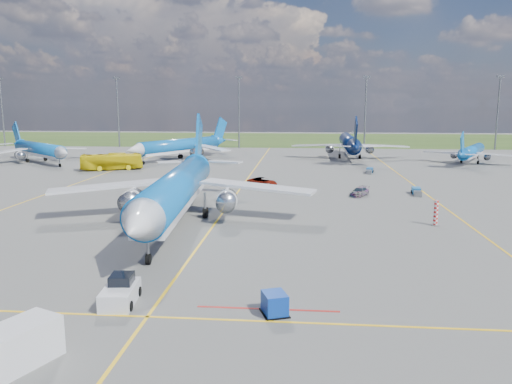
# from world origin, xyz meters

# --- Properties ---
(ground) EXTENTS (400.00, 400.00, 0.00)m
(ground) POSITION_xyz_m (0.00, 0.00, 0.00)
(ground) COLOR #51514F
(ground) RESTS_ON ground
(grass_strip) EXTENTS (400.00, 80.00, 0.01)m
(grass_strip) POSITION_xyz_m (0.00, 150.00, 0.00)
(grass_strip) COLOR #2D4719
(grass_strip) RESTS_ON ground
(taxiway_lines) EXTENTS (60.25, 160.00, 0.02)m
(taxiway_lines) POSITION_xyz_m (0.17, 27.70, 0.01)
(taxiway_lines) COLOR yellow
(taxiway_lines) RESTS_ON ground
(floodlight_masts) EXTENTS (202.20, 0.50, 22.70)m
(floodlight_masts) POSITION_xyz_m (10.00, 110.00, 12.56)
(floodlight_masts) COLOR slate
(floodlight_masts) RESTS_ON ground
(warning_post) EXTENTS (0.50, 0.50, 3.00)m
(warning_post) POSITION_xyz_m (26.00, 8.00, 1.50)
(warning_post) COLOR red
(warning_post) RESTS_ON ground
(bg_jet_nw) EXTENTS (44.12, 43.31, 9.21)m
(bg_jet_nw) POSITION_xyz_m (-53.22, 64.81, 0.00)
(bg_jet_nw) COLOR #0C60B4
(bg_jet_nw) RESTS_ON ground
(bg_jet_nnw) EXTENTS (44.41, 48.14, 10.15)m
(bg_jet_nnw) POSITION_xyz_m (-20.50, 73.61, 0.00)
(bg_jet_nnw) COLOR #0C60B4
(bg_jet_nnw) RESTS_ON ground
(bg_jet_n) EXTENTS (32.76, 42.57, 11.00)m
(bg_jet_n) POSITION_xyz_m (22.82, 83.53, 0.00)
(bg_jet_n) COLOR #081943
(bg_jet_n) RESTS_ON ground
(bg_jet_ne) EXTENTS (34.23, 37.34, 7.90)m
(bg_jet_ne) POSITION_xyz_m (51.25, 73.78, 0.00)
(bg_jet_ne) COLOR #0C60B4
(bg_jet_ne) RESTS_ON ground
(main_airliner) EXTENTS (38.98, 49.28, 12.25)m
(main_airliner) POSITION_xyz_m (-4.41, 6.37, 0.00)
(main_airliner) COLOR #0C60B4
(main_airliner) RESTS_ON ground
(pushback_tug) EXTENTS (2.56, 5.86, 1.96)m
(pushback_tug) POSITION_xyz_m (-2.64, -17.78, 0.79)
(pushback_tug) COLOR silver
(pushback_tug) RESTS_ON ground
(uld_container) EXTENTS (2.03, 2.25, 1.49)m
(uld_container) POSITION_xyz_m (8.51, -18.72, 0.74)
(uld_container) COLOR #0B359E
(uld_container) RESTS_ON ground
(service_van) EXTENTS (4.27, 5.80, 2.34)m
(service_van) POSITION_xyz_m (-5.29, -27.21, 1.17)
(service_van) COLOR silver
(service_van) RESTS_ON ground
(apron_bus) EXTENTS (13.20, 7.85, 3.63)m
(apron_bus) POSITION_xyz_m (-30.58, 52.77, 1.82)
(apron_bus) COLOR yellow
(apron_bus) RESTS_ON ground
(service_car_a) EXTENTS (2.56, 4.36, 1.39)m
(service_car_a) POSITION_xyz_m (-9.28, 36.52, 0.70)
(service_car_a) COLOR #999999
(service_car_a) RESTS_ON ground
(service_car_b) EXTENTS (5.94, 4.93, 1.51)m
(service_car_b) POSITION_xyz_m (3.52, 34.26, 0.75)
(service_car_b) COLOR #999999
(service_car_b) RESTS_ON ground
(service_car_c) EXTENTS (3.73, 4.81, 1.30)m
(service_car_c) POSITION_xyz_m (19.26, 26.60, 0.65)
(service_car_c) COLOR #999999
(service_car_c) RESTS_ON ground
(baggage_tug_w) EXTENTS (1.69, 4.51, 0.99)m
(baggage_tug_w) POSITION_xyz_m (28.38, 28.49, 0.46)
(baggage_tug_w) COLOR #1B64A3
(baggage_tug_w) RESTS_ON ground
(baggage_tug_c) EXTENTS (2.52, 4.79, 1.04)m
(baggage_tug_c) POSITION_xyz_m (-14.79, 51.72, 0.49)
(baggage_tug_c) COLOR #195298
(baggage_tug_c) RESTS_ON ground
(baggage_tug_e) EXTENTS (2.02, 4.55, 0.99)m
(baggage_tug_e) POSITION_xyz_m (24.23, 52.85, 0.46)
(baggage_tug_e) COLOR #1A5A9D
(baggage_tug_e) RESTS_ON ground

